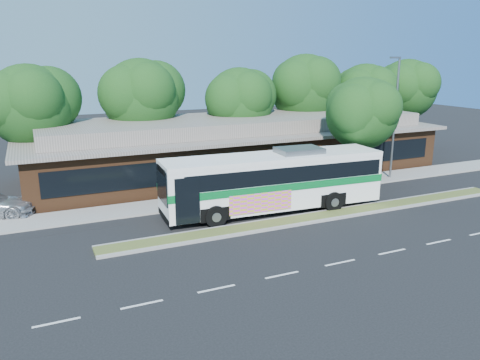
{
  "coord_description": "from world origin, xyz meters",
  "views": [
    {
      "loc": [
        -15.13,
        -20.89,
        8.94
      ],
      "look_at": [
        -4.18,
        3.39,
        2.0
      ],
      "focal_mm": 35.0,
      "sensor_mm": 36.0,
      "label": 1
    }
  ],
  "objects": [
    {
      "name": "sidewalk",
      "position": [
        0.0,
        6.4,
        0.06
      ],
      "size": [
        44.0,
        2.6,
        0.12
      ],
      "primitive_type": "cube",
      "color": "gray",
      "rests_on": "ground"
    },
    {
      "name": "transit_bus",
      "position": [
        -2.19,
        2.81,
        2.1
      ],
      "size": [
        13.55,
        3.65,
        3.77
      ],
      "rotation": [
        0.0,
        0.0,
        -0.05
      ],
      "color": "white",
      "rests_on": "ground"
    },
    {
      "name": "tree_bg_b",
      "position": [
        -6.57,
        16.14,
        6.14
      ],
      "size": [
        6.69,
        6.0,
        9.0
      ],
      "color": "black",
      "rests_on": "ground"
    },
    {
      "name": "tree_bg_c",
      "position": [
        1.4,
        15.13,
        5.59
      ],
      "size": [
        6.24,
        5.6,
        8.26
      ],
      "color": "black",
      "rests_on": "ground"
    },
    {
      "name": "ground",
      "position": [
        0.0,
        0.0,
        0.0
      ],
      "size": [
        120.0,
        120.0,
        0.0
      ],
      "primitive_type": "plane",
      "color": "black",
      "rests_on": "ground"
    },
    {
      "name": "sidewalk_tree",
      "position": [
        6.36,
        5.42,
        5.36
      ],
      "size": [
        5.59,
        5.02,
        7.75
      ],
      "color": "black",
      "rests_on": "ground"
    },
    {
      "name": "plaza_building",
      "position": [
        0.0,
        12.99,
        2.13
      ],
      "size": [
        33.2,
        11.2,
        4.45
      ],
      "color": "#532F1A",
      "rests_on": "ground"
    },
    {
      "name": "tree_bg_f",
      "position": [
        20.43,
        16.14,
        6.06
      ],
      "size": [
        6.69,
        6.0,
        8.92
      ],
      "color": "black",
      "rests_on": "ground"
    },
    {
      "name": "median_strip",
      "position": [
        0.0,
        0.6,
        0.07
      ],
      "size": [
        26.0,
        1.1,
        0.15
      ],
      "primitive_type": "cube",
      "color": "#484F21",
      "rests_on": "ground"
    },
    {
      "name": "tree_bg_d",
      "position": [
        8.45,
        16.15,
        6.42
      ],
      "size": [
        6.91,
        6.2,
        9.37
      ],
      "color": "black",
      "rests_on": "ground"
    },
    {
      "name": "tree_bg_e",
      "position": [
        14.42,
        15.14,
        5.74
      ],
      "size": [
        6.47,
        5.8,
        8.5
      ],
      "color": "black",
      "rests_on": "ground"
    },
    {
      "name": "lamp_post",
      "position": [
        9.56,
        6.0,
        4.9
      ],
      "size": [
        0.93,
        0.18,
        9.07
      ],
      "color": "slate",
      "rests_on": "ground"
    },
    {
      "name": "tree_bg_a",
      "position": [
        -14.58,
        15.14,
        5.87
      ],
      "size": [
        6.47,
        5.8,
        8.63
      ],
      "color": "black",
      "rests_on": "ground"
    }
  ]
}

